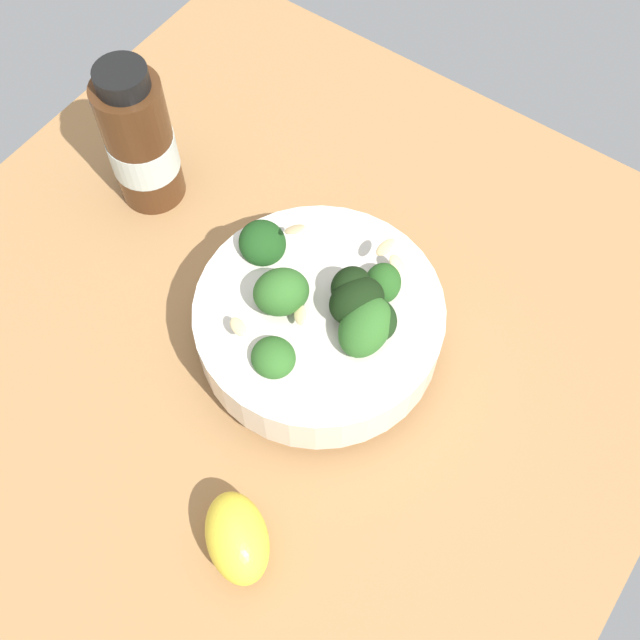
# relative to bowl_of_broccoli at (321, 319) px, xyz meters

# --- Properties ---
(ground_plane) EXTENTS (0.65, 0.65, 0.03)m
(ground_plane) POSITION_rel_bowl_of_broccoli_xyz_m (-0.00, 0.04, -0.06)
(ground_plane) COLOR #996D42
(bowl_of_broccoli) EXTENTS (0.20, 0.20, 0.10)m
(bowl_of_broccoli) POSITION_rel_bowl_of_broccoli_xyz_m (0.00, 0.00, 0.00)
(bowl_of_broccoli) COLOR silver
(bowl_of_broccoli) RESTS_ON ground_plane
(lemon_wedge) EXTENTS (0.08, 0.08, 0.05)m
(lemon_wedge) POSITION_rel_bowl_of_broccoli_xyz_m (-0.17, -0.05, -0.02)
(lemon_wedge) COLOR yellow
(lemon_wedge) RESTS_ON ground_plane
(bottle_tall) EXTENTS (0.06, 0.06, 0.15)m
(bottle_tall) POSITION_rel_bowl_of_broccoli_xyz_m (0.04, 0.22, 0.02)
(bottle_tall) COLOR #472814
(bottle_tall) RESTS_ON ground_plane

